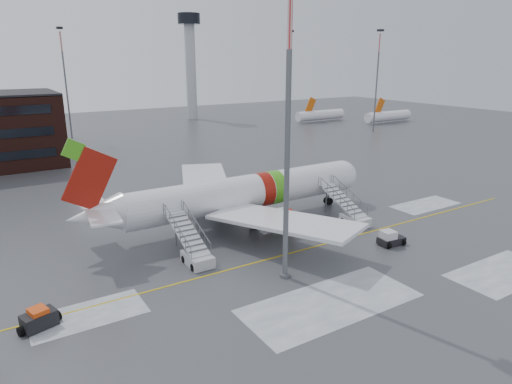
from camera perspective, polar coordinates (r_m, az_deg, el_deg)
ground at (r=46.36m, az=6.83°, el=-6.33°), size 260.00×260.00×0.00m
airliner at (r=50.27m, az=-2.12°, el=-0.25°), size 35.03×32.97×11.18m
airstair_fwd at (r=52.12m, az=11.77°, el=-2.70°), size 2.05×7.70×3.48m
airstair_aft at (r=41.99m, az=-7.77°, el=-7.28°), size 2.05×7.70×3.48m
pushback_tug at (r=47.27m, az=16.43°, el=-5.59°), size 2.75×2.18×1.50m
baggage_tractor at (r=35.66m, az=-25.47°, el=-14.21°), size 3.00×1.90×1.48m
light_mast_near at (r=35.60m, az=3.97°, el=7.16°), size 1.20×1.20×23.32m
control_tower at (r=140.26m, az=-8.22°, el=16.68°), size 6.40×6.40×30.00m
light_mast_far_ne at (r=117.62m, az=4.23°, el=14.47°), size 1.20×1.20×24.25m
light_mast_far_n at (r=112.82m, az=-22.77°, el=13.19°), size 1.20×1.20×24.25m
light_mast_far_e at (r=117.61m, az=14.92°, el=13.98°), size 1.20×1.20×24.25m
distant_aircraft at (r=133.32m, az=10.82°, el=8.48°), size 35.00×18.00×8.00m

